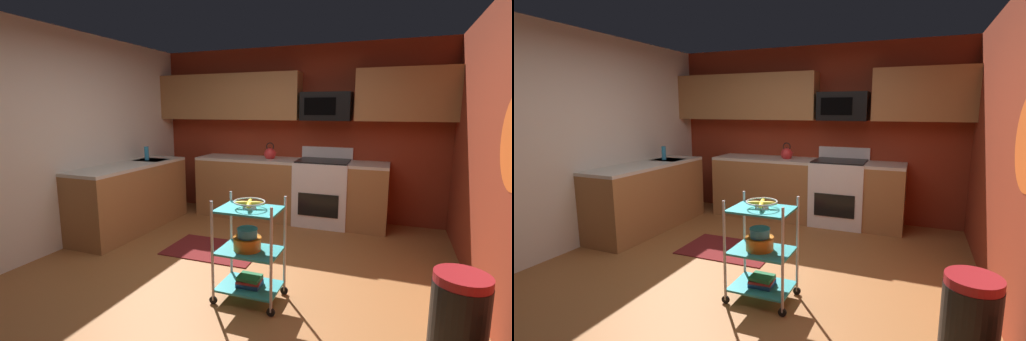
{
  "view_description": "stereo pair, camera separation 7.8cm",
  "coord_description": "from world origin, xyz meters",
  "views": [
    {
      "loc": [
        1.46,
        -3.02,
        1.66
      ],
      "look_at": [
        0.17,
        0.31,
        1.05
      ],
      "focal_mm": 25.22,
      "sensor_mm": 36.0,
      "label": 1
    },
    {
      "loc": [
        1.53,
        -2.99,
        1.66
      ],
      "look_at": [
        0.17,
        0.31,
        1.05
      ],
      "focal_mm": 25.22,
      "sensor_mm": 36.0,
      "label": 2
    }
  ],
  "objects": [
    {
      "name": "book_stack",
      "position": [
        0.34,
        -0.29,
        0.17
      ],
      "size": [
        0.22,
        0.19,
        0.09
      ],
      "color": "#1E4C8C",
      "rests_on": "rolling_cart"
    },
    {
      "name": "mixing_bowl_small",
      "position": [
        0.33,
        -0.3,
        0.62
      ],
      "size": [
        0.18,
        0.18,
        0.08
      ],
      "color": "#338CBF",
      "rests_on": "rolling_cart"
    },
    {
      "name": "upper_cabinets",
      "position": [
        -0.12,
        2.23,
        1.85
      ],
      "size": [
        4.4,
        0.33,
        0.7
      ],
      "color": "#9E6B3D"
    },
    {
      "name": "wall_right",
      "position": [
        2.23,
        0.0,
        1.3
      ],
      "size": [
        0.06,
        4.8,
        2.6
      ],
      "primitive_type": "cube",
      "color": "maroon",
      "rests_on": "ground"
    },
    {
      "name": "trash_can",
      "position": [
        1.9,
        -0.63,
        0.33
      ],
      "size": [
        0.34,
        0.42,
        0.66
      ],
      "color": "black",
      "rests_on": "ground"
    },
    {
      "name": "wall_back",
      "position": [
        0.0,
        2.43,
        1.3
      ],
      "size": [
        4.52,
        0.06,
        2.6
      ],
      "primitive_type": "cube",
      "color": "maroon",
      "rests_on": "ground"
    },
    {
      "name": "dish_soap_bottle",
      "position": [
        -1.94,
        1.3,
        1.02
      ],
      "size": [
        0.06,
        0.06,
        0.2
      ],
      "primitive_type": "cylinder",
      "color": "#2D8CBF",
      "rests_on": "counter_run"
    },
    {
      "name": "kettle",
      "position": [
        -0.29,
        2.1,
        1.0
      ],
      "size": [
        0.21,
        0.18,
        0.26
      ],
      "color": "red",
      "rests_on": "counter_run"
    },
    {
      "name": "wall_left",
      "position": [
        -2.23,
        0.0,
        1.3
      ],
      "size": [
        0.06,
        4.8,
        2.6
      ],
      "primitive_type": "cube",
      "color": "silver",
      "rests_on": "ground"
    },
    {
      "name": "oven_range",
      "position": [
        0.52,
        2.1,
        0.48
      ],
      "size": [
        0.76,
        0.65,
        1.1
      ],
      "color": "white",
      "rests_on": "ground"
    },
    {
      "name": "floor_rug",
      "position": [
        -0.48,
        0.6,
        0.01
      ],
      "size": [
        1.11,
        0.71,
        0.01
      ],
      "primitive_type": "cube",
      "rotation": [
        0.0,
        0.0,
        0.01
      ],
      "color": "maroon",
      "rests_on": "ground"
    },
    {
      "name": "floor",
      "position": [
        0.0,
        0.0,
        -0.02
      ],
      "size": [
        4.4,
        4.8,
        0.04
      ],
      "primitive_type": "cube",
      "color": "#995B2D",
      "rests_on": "ground"
    },
    {
      "name": "rolling_cart",
      "position": [
        0.34,
        -0.29,
        0.45
      ],
      "size": [
        0.59,
        0.4,
        0.91
      ],
      "color": "silver",
      "rests_on": "ground"
    },
    {
      "name": "microwave",
      "position": [
        0.52,
        2.21,
        1.7
      ],
      "size": [
        0.7,
        0.39,
        0.4
      ],
      "color": "black"
    },
    {
      "name": "fruit_bowl",
      "position": [
        0.34,
        -0.29,
        0.88
      ],
      "size": [
        0.27,
        0.27,
        0.07
      ],
      "color": "silver",
      "rests_on": "rolling_cart"
    },
    {
      "name": "counter_run",
      "position": [
        -0.75,
        1.62,
        0.46
      ],
      "size": [
        3.62,
        2.42,
        0.92
      ],
      "color": "#9E6B3D",
      "rests_on": "ground"
    },
    {
      "name": "mixing_bowl_large",
      "position": [
        0.32,
        -0.29,
        0.52
      ],
      "size": [
        0.25,
        0.25,
        0.11
      ],
      "color": "orange",
      "rests_on": "rolling_cart"
    }
  ]
}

